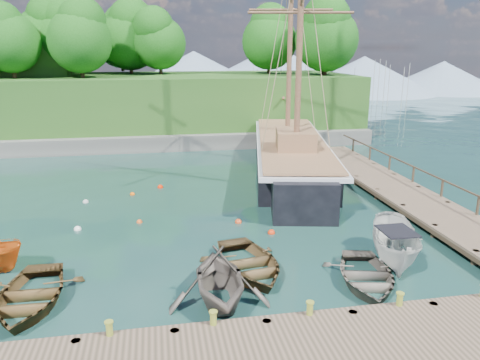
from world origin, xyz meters
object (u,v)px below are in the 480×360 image
Objects in this scene: rowboat_2 at (249,271)px; rowboat_3 at (365,283)px; rowboat_0 at (30,305)px; rowboat_1 at (219,303)px; schooner at (291,159)px; cabin_boat_white at (394,263)px.

rowboat_2 reaches higher than rowboat_3.
rowboat_0 is 6.54m from rowboat_1.
schooner is at bearing 49.44° from rowboat_0.
rowboat_1 reaches higher than rowboat_2.
rowboat_2 is at bearing 9.39° from rowboat_0.
rowboat_1 is 2.60m from rowboat_2.
rowboat_2 is 0.97× the size of cabin_boat_white.
rowboat_2 is 15.25m from schooner.
schooner reaches higher than rowboat_0.
rowboat_2 is at bearing -100.56° from schooner.
rowboat_0 is 14.01m from cabin_boat_white.
rowboat_3 is 0.16× the size of schooner.
cabin_boat_white reaches higher than rowboat_3.
rowboat_1 is 0.16× the size of schooner.
schooner is (7.29, 16.20, 1.06)m from rowboat_1.
rowboat_1 is 5.64m from rowboat_3.
rowboat_0 is 1.10× the size of rowboat_1.
rowboat_0 reaches higher than rowboat_3.
cabin_boat_white is at bearing -12.06° from rowboat_2.
rowboat_3 is (12.08, -0.66, 0.00)m from rowboat_0.
rowboat_2 is (7.94, 1.07, 0.00)m from rowboat_0.
rowboat_2 is at bearing 55.89° from rowboat_1.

